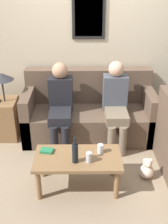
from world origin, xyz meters
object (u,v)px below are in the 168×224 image
drinking_glass (100,149)px  person_right (116,102)px  couch_main (89,114)px  person_left (60,102)px  wine_bottle (75,153)px  coffee_table (78,162)px  teddy_bear (147,169)px

drinking_glass → person_right: person_right is taller
couch_main → person_left: person_left is taller
person_left → wine_bottle: bearing=-78.3°
drinking_glass → person_right: size_ratio=0.09×
coffee_table → wine_bottle: size_ratio=3.11×
drinking_glass → teddy_bear: bearing=6.7°
person_right → teddy_bear: size_ratio=4.31×
person_right → drinking_glass: bearing=-106.6°
couch_main → coffee_table: couch_main is taller
wine_bottle → person_right: size_ratio=0.26×
wine_bottle → teddy_bear: wine_bottle is taller
person_right → teddy_bear: 1.04m
drinking_glass → couch_main: bearing=95.3°
coffee_table → person_right: bearing=61.7°
couch_main → wine_bottle: (-0.18, -1.30, 0.20)m
couch_main → person_left: bearing=-151.9°
wine_bottle → teddy_bear: 1.00m
person_left → teddy_bear: 1.48m
drinking_glass → teddy_bear: size_ratio=0.38×
couch_main → wine_bottle: size_ratio=6.04×
person_right → teddy_bear: (0.32, -0.83, -0.54)m
wine_bottle → drinking_glass: bearing=31.4°
person_right → coffee_table: bearing=-118.3°
person_left → teddy_bear: person_left is taller
teddy_bear → couch_main: bearing=123.3°
drinking_glass → wine_bottle: bearing=-148.6°
person_left → couch_main: bearing=28.1°
couch_main → teddy_bear: 1.28m
couch_main → drinking_glass: 1.14m
coffee_table → person_left: 1.06m
couch_main → drinking_glass: size_ratio=18.11×
coffee_table → person_right: size_ratio=0.82×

